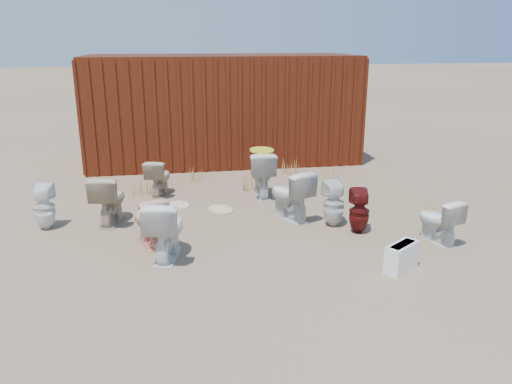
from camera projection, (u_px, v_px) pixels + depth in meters
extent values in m
plane|color=brown|center=(263.00, 241.00, 7.04)|extent=(100.00, 100.00, 0.00)
cube|color=#45150B|center=(222.00, 108.00, 11.58)|extent=(6.00, 2.40, 2.40)
imported|color=white|center=(166.00, 229.00, 6.40)|extent=(0.61, 0.87, 0.80)
imported|color=#EA9787|center=(149.00, 220.00, 6.83)|extent=(0.59, 0.78, 0.71)
imported|color=silver|center=(290.00, 195.00, 7.80)|extent=(0.74, 0.91, 0.81)
imported|color=#55100E|center=(359.00, 211.00, 7.27)|extent=(0.34, 0.35, 0.66)
imported|color=white|center=(439.00, 221.00, 6.91)|extent=(0.54, 0.72, 0.65)
imported|color=white|center=(44.00, 207.00, 7.42)|extent=(0.33, 0.33, 0.69)
imported|color=#C2AF8E|center=(109.00, 199.00, 7.65)|extent=(0.57, 0.83, 0.78)
imported|color=#C5B090|center=(159.00, 177.00, 9.05)|extent=(0.55, 0.73, 0.67)
imported|color=silver|center=(262.00, 174.00, 8.96)|extent=(0.52, 0.85, 0.84)
imported|color=white|center=(334.00, 204.00, 7.54)|extent=(0.34, 0.34, 0.71)
ellipsoid|color=yellow|center=(262.00, 150.00, 8.84)|extent=(0.43, 0.53, 0.02)
cube|color=white|center=(402.00, 257.00, 6.11)|extent=(0.52, 0.45, 0.35)
ellipsoid|color=beige|center=(221.00, 209.00, 8.32)|extent=(0.53, 0.60, 0.02)
ellipsoid|color=beige|center=(179.00, 205.00, 8.54)|extent=(0.45, 0.53, 0.02)
cone|color=#A68542|center=(140.00, 187.00, 9.12)|extent=(0.36, 0.36, 0.28)
cone|color=#A68542|center=(249.00, 181.00, 9.46)|extent=(0.32, 0.32, 0.31)
cone|color=#A68542|center=(329.00, 176.00, 9.87)|extent=(0.36, 0.36, 0.29)
cone|color=#A68542|center=(197.00, 175.00, 9.93)|extent=(0.30, 0.30, 0.28)
cone|color=#A68542|center=(292.00, 167.00, 10.49)|extent=(0.34, 0.34, 0.33)
cone|color=#A68542|center=(428.00, 206.00, 8.15)|extent=(0.28, 0.28, 0.24)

